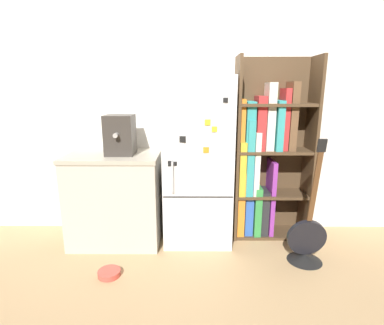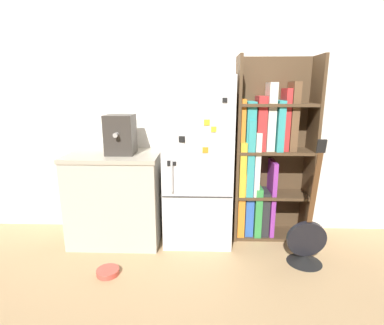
{
  "view_description": "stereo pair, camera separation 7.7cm",
  "coord_description": "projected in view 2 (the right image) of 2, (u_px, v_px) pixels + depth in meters",
  "views": [
    {
      "loc": [
        -0.04,
        -2.78,
        1.56
      ],
      "look_at": [
        -0.06,
        0.15,
        0.84
      ],
      "focal_mm": 28.0,
      "sensor_mm": 36.0,
      "label": 1
    },
    {
      "loc": [
        0.03,
        -2.78,
        1.56
      ],
      "look_at": [
        -0.06,
        0.15,
        0.84
      ],
      "focal_mm": 28.0,
      "sensor_mm": 36.0,
      "label": 2
    }
  ],
  "objects": [
    {
      "name": "kitchen_counter",
      "position": [
        117.0,
        197.0,
        3.12
      ],
      "size": [
        0.92,
        0.64,
        0.93
      ],
      "color": "#BCB7A8",
      "rests_on": "ground_plane"
    },
    {
      "name": "refrigerator",
      "position": [
        198.0,
        162.0,
        3.03
      ],
      "size": [
        0.68,
        0.58,
        1.69
      ],
      "color": "silver",
      "rests_on": "ground_plane"
    },
    {
      "name": "espresso_machine",
      "position": [
        121.0,
        135.0,
        2.94
      ],
      "size": [
        0.27,
        0.32,
        0.39
      ],
      "color": "#38332D",
      "rests_on": "kitchen_counter"
    },
    {
      "name": "ground_plane",
      "position": [
        197.0,
        246.0,
        3.07
      ],
      "size": [
        16.0,
        16.0,
        0.0
      ],
      "primitive_type": "plane",
      "color": "tan"
    },
    {
      "name": "guitar",
      "position": [
        306.0,
        246.0,
        2.73
      ],
      "size": [
        0.35,
        0.32,
        1.17
      ],
      "color": "black",
      "rests_on": "ground_plane"
    },
    {
      "name": "bookshelf",
      "position": [
        264.0,
        158.0,
        3.13
      ],
      "size": [
        0.8,
        0.36,
        1.88
      ],
      "color": "#4C3823",
      "rests_on": "ground_plane"
    },
    {
      "name": "wall_back",
      "position": [
        198.0,
        114.0,
        3.22
      ],
      "size": [
        8.0,
        0.05,
        2.6
      ],
      "color": "white",
      "rests_on": "ground_plane"
    },
    {
      "name": "pet_bowl",
      "position": [
        108.0,
        271.0,
        2.59
      ],
      "size": [
        0.2,
        0.2,
        0.05
      ],
      "color": "#D84C3F",
      "rests_on": "ground_plane"
    }
  ]
}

